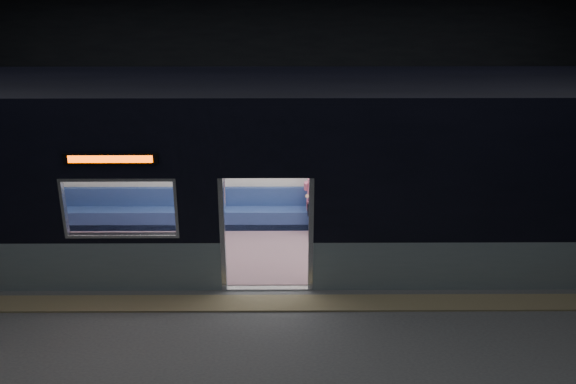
{
  "coord_description": "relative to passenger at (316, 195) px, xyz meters",
  "views": [
    {
      "loc": [
        0.3,
        -8.21,
        5.32
      ],
      "look_at": [
        0.36,
        2.3,
        1.32
      ],
      "focal_mm": 38.0,
      "sensor_mm": 36.0,
      "label": 1
    }
  ],
  "objects": [
    {
      "name": "station_floor",
      "position": [
        -0.95,
        -3.55,
        -0.78
      ],
      "size": [
        24.0,
        14.0,
        0.01
      ],
      "primitive_type": "cube",
      "color": "#47494C",
      "rests_on": "ground"
    },
    {
      "name": "transit_map",
      "position": [
        4.05,
        0.31,
        0.69
      ],
      "size": [
        0.97,
        0.03,
        0.63
      ],
      "primitive_type": "cube",
      "color": "white",
      "rests_on": "metro_car"
    },
    {
      "name": "handbag",
      "position": [
        -0.02,
        -0.21,
        -0.11
      ],
      "size": [
        0.33,
        0.3,
        0.14
      ],
      "primitive_type": "cube",
      "rotation": [
        0.0,
        0.0,
        0.29
      ],
      "color": "black",
      "rests_on": "passenger"
    },
    {
      "name": "tactile_strip",
      "position": [
        -0.95,
        -3.0,
        -0.76
      ],
      "size": [
        22.8,
        0.5,
        0.03
      ],
      "primitive_type": "cube",
      "color": "#8C7F59",
      "rests_on": "station_floor"
    },
    {
      "name": "station_envelope",
      "position": [
        -0.95,
        -3.55,
        2.89
      ],
      "size": [
        24.0,
        14.0,
        5.0
      ],
      "color": "black",
      "rests_on": "station_floor"
    },
    {
      "name": "passenger",
      "position": [
        0.0,
        0.0,
        0.0
      ],
      "size": [
        0.38,
        0.65,
        1.32
      ],
      "rotation": [
        0.0,
        0.0,
        -0.05
      ],
      "color": "black",
      "rests_on": "metro_car"
    },
    {
      "name": "metro_car",
      "position": [
        -0.95,
        -1.0,
        1.07
      ],
      "size": [
        18.0,
        3.04,
        3.35
      ],
      "color": "gray",
      "rests_on": "station_floor"
    }
  ]
}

